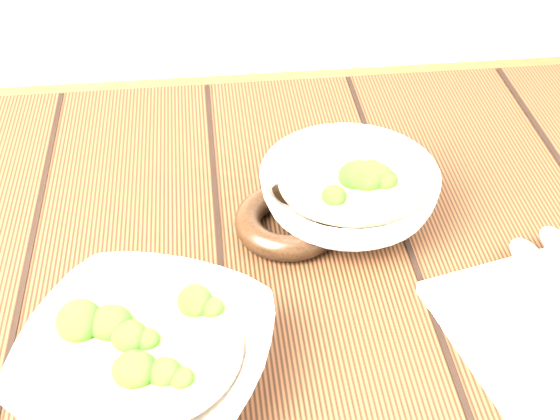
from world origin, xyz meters
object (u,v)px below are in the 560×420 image
(table, at_px, (246,361))
(trivet, at_px, (288,221))
(soup_bowl_front, at_px, (146,357))
(soup_bowl_back, at_px, (348,193))

(table, height_order, trivet, trivet)
(soup_bowl_front, relative_size, trivet, 2.38)
(soup_bowl_front, distance_m, trivet, 0.24)
(trivet, bearing_deg, table, -126.62)
(trivet, bearing_deg, soup_bowl_back, 15.55)
(table, xyz_separation_m, soup_bowl_front, (-0.09, -0.11, 0.15))
(soup_bowl_front, height_order, trivet, soup_bowl_front)
(soup_bowl_front, bearing_deg, trivet, 51.49)
(trivet, bearing_deg, soup_bowl_front, -128.51)
(table, height_order, soup_bowl_front, soup_bowl_front)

